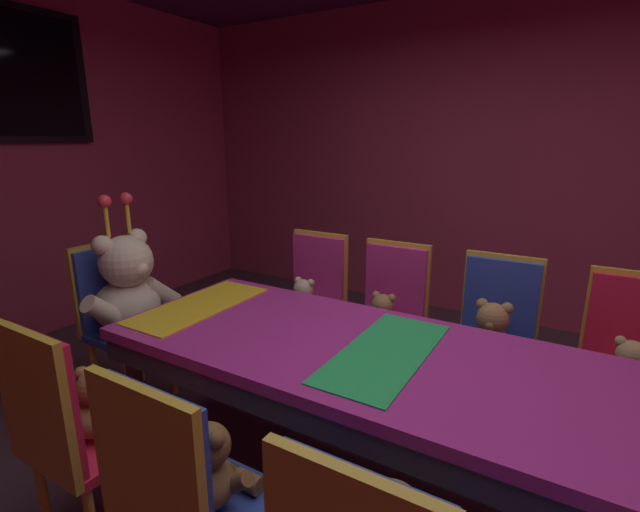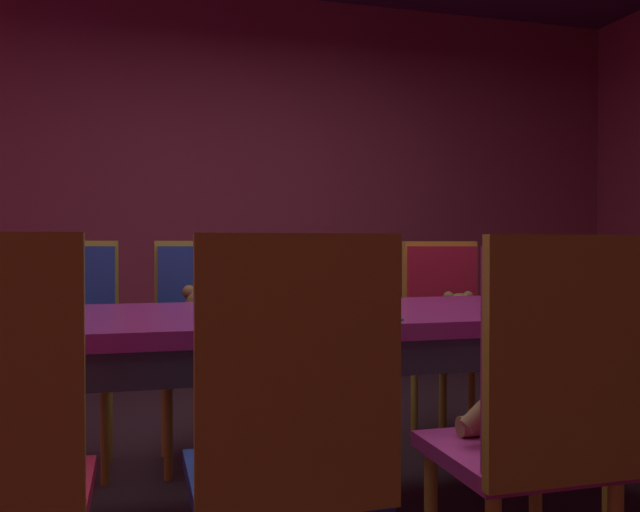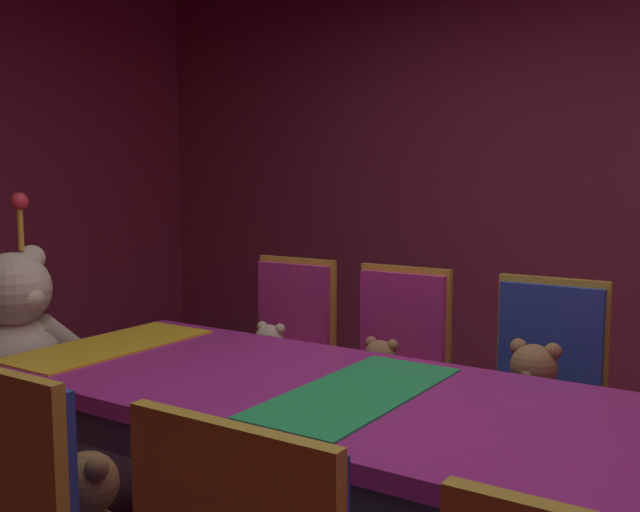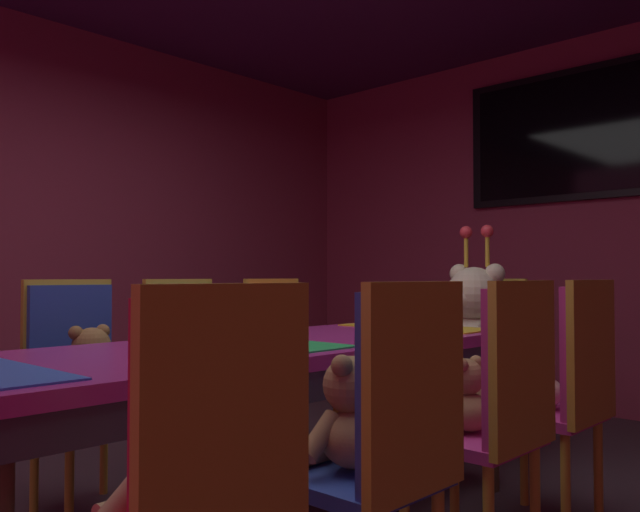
# 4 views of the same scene
# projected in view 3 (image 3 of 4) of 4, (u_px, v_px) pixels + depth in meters

# --- Properties ---
(wall_right) EXTENTS (0.12, 6.40, 2.80)m
(wall_right) POSITION_uv_depth(u_px,v_px,m) (586.00, 168.00, 4.19)
(wall_right) COLOR #99334C
(wall_right) RESTS_ON ground_plane
(banquet_table) EXTENTS (0.90, 2.47, 0.75)m
(banquet_table) POSITION_uv_depth(u_px,v_px,m) (357.00, 422.00, 2.11)
(banquet_table) COLOR #B22D8C
(banquet_table) RESTS_ON ground_plane
(chair_right_1) EXTENTS (0.42, 0.41, 0.98)m
(chair_right_1) POSITION_uv_depth(u_px,v_px,m) (544.00, 385.00, 2.68)
(chair_right_1) COLOR #2D47B2
(chair_right_1) RESTS_ON ground_plane
(teddy_right_1) EXTENTS (0.27, 0.35, 0.33)m
(teddy_right_1) POSITION_uv_depth(u_px,v_px,m) (532.00, 395.00, 2.55)
(teddy_right_1) COLOR #9E7247
(teddy_right_1) RESTS_ON chair_right_1
(chair_right_2) EXTENTS (0.42, 0.41, 0.98)m
(chair_right_2) POSITION_uv_depth(u_px,v_px,m) (396.00, 362.00, 3.00)
(chair_right_2) COLOR #CC338C
(chair_right_2) RESTS_ON ground_plane
(teddy_right_2) EXTENTS (0.21, 0.28, 0.26)m
(teddy_right_2) POSITION_uv_depth(u_px,v_px,m) (379.00, 376.00, 2.89)
(teddy_right_2) COLOR #9E7247
(teddy_right_2) RESTS_ON chair_right_2
(chair_right_3) EXTENTS (0.42, 0.41, 0.98)m
(chair_right_3) POSITION_uv_depth(u_px,v_px,m) (288.00, 344.00, 3.31)
(chair_right_3) COLOR #CC338C
(chair_right_3) RESTS_ON ground_plane
(teddy_right_3) EXTENTS (0.21, 0.27, 0.26)m
(teddy_right_3) POSITION_uv_depth(u_px,v_px,m) (269.00, 357.00, 3.20)
(teddy_right_3) COLOR beige
(teddy_right_3) RESTS_ON chair_right_3
(king_teddy_bear) EXTENTS (0.65, 0.50, 0.83)m
(king_teddy_bear) POSITION_uv_depth(u_px,v_px,m) (17.00, 332.00, 2.98)
(king_teddy_bear) COLOR beige
(king_teddy_bear) RESTS_ON throne_chair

